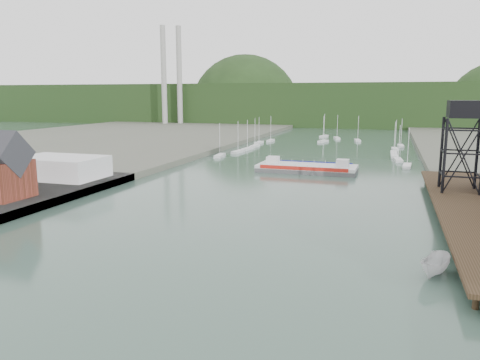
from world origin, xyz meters
The scene contains 8 objects.
ground centered at (0.00, 0.00, 0.00)m, with size 600.00×600.00×0.00m, color #2F4940.
white_shed centered at (-44.00, 50.00, 3.85)m, with size 18.00×12.00×4.50m, color silver.
lift_tower centered at (35.00, 58.00, 15.65)m, with size 6.50×6.50×16.00m.
marina_sailboats centered at (0.08, 138.46, 0.35)m, with size 57.71×92.65×0.90m.
smokestacks centered at (-106.00, 232.50, 30.00)m, with size 11.20×8.20×60.00m.
distant_hills centered at (-3.98, 301.35, 10.38)m, with size 500.00×120.00×80.00m.
chain_ferry centered at (3.26, 83.62, 1.01)m, with size 24.72×10.47×3.53m.
motorboat centered at (28.17, 19.13, 1.18)m, with size 2.29×6.10×2.36m, color silver.
Camera 1 is at (22.77, -32.21, 19.11)m, focal length 35.00 mm.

